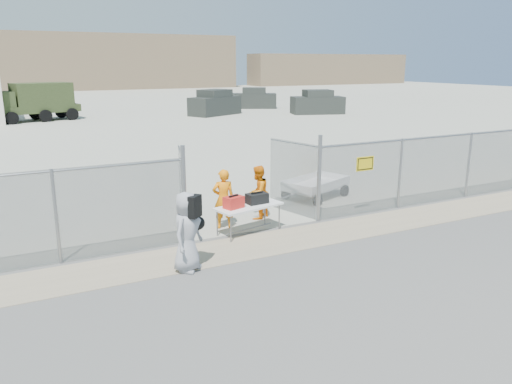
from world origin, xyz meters
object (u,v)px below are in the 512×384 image
folding_table (249,219)px  security_worker_right (258,192)px  visitor (187,232)px  utility_trailer (316,187)px  security_worker_left (223,199)px

folding_table → security_worker_right: (0.80, 1.05, 0.40)m
folding_table → visitor: size_ratio=1.02×
folding_table → visitor: (-2.27, -1.62, 0.50)m
security_worker_right → visitor: (-3.08, -2.68, 0.10)m
visitor → utility_trailer: visitor is taller
utility_trailer → folding_table: bearing=-169.9°
security_worker_left → utility_trailer: security_worker_left is taller
security_worker_left → security_worker_right: size_ratio=1.06×
security_worker_left → visitor: (-1.83, -2.31, 0.06)m
security_worker_right → visitor: size_ratio=0.88×
security_worker_left → visitor: bearing=64.8°
security_worker_left → visitor: visitor is taller
folding_table → security_worker_left: (-0.44, 0.68, 0.44)m
visitor → security_worker_left: bearing=10.7°
folding_table → security_worker_left: security_worker_left is taller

